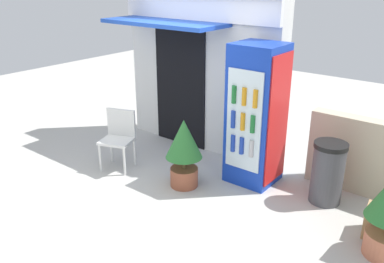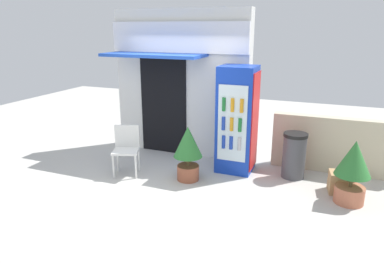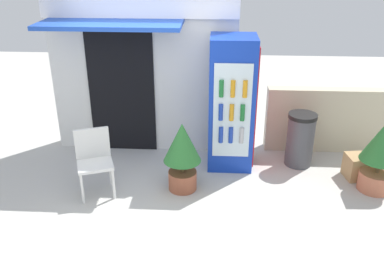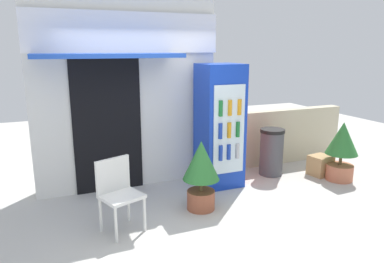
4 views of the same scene
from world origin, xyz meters
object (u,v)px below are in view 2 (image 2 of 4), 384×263
at_px(drink_cooler, 237,120).
at_px(potted_plant_curbside, 353,168).
at_px(trash_bin, 294,155).
at_px(plastic_chair, 127,146).
at_px(cardboard_box, 340,183).
at_px(potted_plant_near_shop, 188,149).

bearing_deg(drink_cooler, potted_plant_curbside, -17.67).
bearing_deg(drink_cooler, trash_bin, 2.77).
bearing_deg(plastic_chair, cardboard_box, 8.92).
relative_size(potted_plant_curbside, cardboard_box, 2.82).
relative_size(plastic_chair, trash_bin, 1.08).
relative_size(potted_plant_near_shop, cardboard_box, 2.74).
relative_size(drink_cooler, cardboard_box, 5.49).
xyz_separation_m(potted_plant_curbside, cardboard_box, (-0.13, 0.32, -0.41)).
bearing_deg(potted_plant_curbside, drink_cooler, 162.33).
relative_size(drink_cooler, plastic_chair, 2.19).
bearing_deg(potted_plant_curbside, plastic_chair, -176.12).
relative_size(trash_bin, cardboard_box, 2.31).
relative_size(plastic_chair, potted_plant_curbside, 0.89).
relative_size(potted_plant_curbside, trash_bin, 1.22).
relative_size(drink_cooler, trash_bin, 2.37).
xyz_separation_m(plastic_chair, potted_plant_curbside, (3.84, 0.26, 0.05)).
xyz_separation_m(drink_cooler, potted_plant_near_shop, (-0.67, -0.76, -0.41)).
xyz_separation_m(potted_plant_near_shop, potted_plant_curbside, (2.67, 0.13, -0.00)).
bearing_deg(plastic_chair, trash_bin, 18.00).
bearing_deg(drink_cooler, cardboard_box, -9.53).
bearing_deg(potted_plant_curbside, trash_bin, 143.61).
bearing_deg(potted_plant_near_shop, potted_plant_curbside, 2.78).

